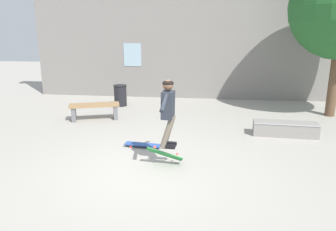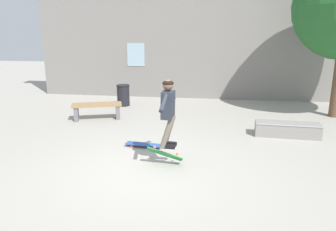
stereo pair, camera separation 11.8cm
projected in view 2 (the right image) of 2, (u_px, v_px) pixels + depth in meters
ground_plane at (148, 171)px, 6.48m from camera, size 40.00×40.00×0.00m
building_backdrop at (184, 38)px, 12.78m from camera, size 12.26×0.52×5.64m
park_bench at (97, 108)px, 10.01m from camera, size 1.54×0.86×0.51m
skate_ledge at (287, 129)px, 8.49m from camera, size 1.64×0.55×0.37m
trash_bin at (123, 95)px, 11.82m from camera, size 0.48×0.48×0.76m
skater at (168, 108)px, 6.42m from camera, size 0.32×1.22×1.37m
skateboard_flipping at (165, 154)px, 6.71m from camera, size 0.78×0.28×0.39m
skateboard_resting at (144, 144)px, 7.75m from camera, size 0.89×0.32×0.08m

